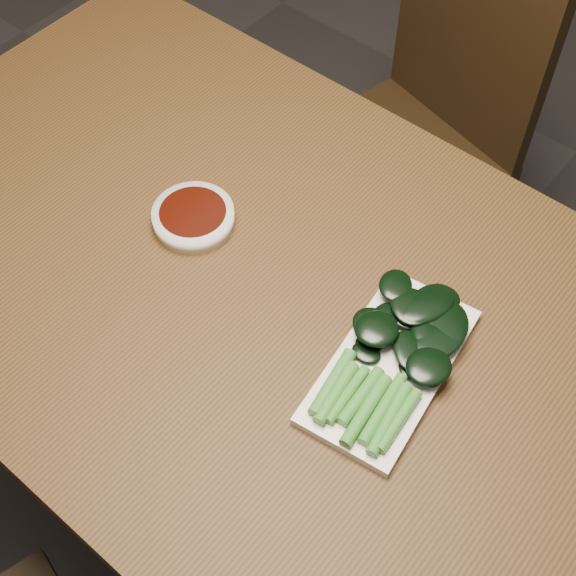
{
  "coord_description": "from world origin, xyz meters",
  "views": [
    {
      "loc": [
        0.42,
        -0.48,
        1.66
      ],
      "look_at": [
        0.01,
        0.01,
        0.76
      ],
      "focal_mm": 50.0,
      "sensor_mm": 36.0,
      "label": 1
    }
  ],
  "objects": [
    {
      "name": "ground",
      "position": [
        0.0,
        0.0,
        0.0
      ],
      "size": [
        6.0,
        6.0,
        0.0
      ],
      "primitive_type": "plane",
      "color": "#302D2D",
      "rests_on": "ground"
    },
    {
      "name": "gai_lan",
      "position": [
        0.19,
        0.04,
        0.78
      ],
      "size": [
        0.17,
        0.28,
        0.03
      ],
      "color": "#408B30",
      "rests_on": "serving_plate"
    },
    {
      "name": "table",
      "position": [
        0.0,
        0.0,
        0.68
      ],
      "size": [
        1.4,
        0.8,
        0.75
      ],
      "color": "#442C13",
      "rests_on": "ground"
    },
    {
      "name": "sauce_bowl",
      "position": [
        -0.17,
        0.02,
        0.76
      ],
      "size": [
        0.12,
        0.12,
        0.03
      ],
      "color": "white",
      "rests_on": "table"
    },
    {
      "name": "serving_plate",
      "position": [
        0.19,
        0.0,
        0.76
      ],
      "size": [
        0.17,
        0.29,
        0.01
      ],
      "rotation": [
        0.0,
        0.0,
        0.14
      ],
      "color": "white",
      "rests_on": "table"
    },
    {
      "name": "chair_far",
      "position": [
        -0.16,
        0.65,
        0.49
      ],
      "size": [
        0.45,
        0.45,
        0.89
      ],
      "rotation": [
        0.0,
        0.0,
        -0.24
      ],
      "color": "black",
      "rests_on": "ground"
    }
  ]
}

